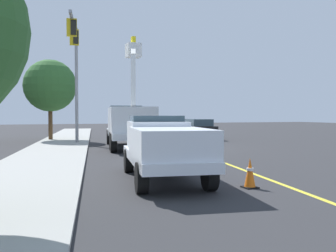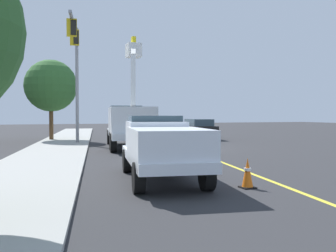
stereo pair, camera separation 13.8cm
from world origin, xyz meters
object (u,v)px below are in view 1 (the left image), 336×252
(passing_minivan, at_px, (198,127))
(service_pickup_truck, at_px, (164,145))
(traffic_signal_mast, at_px, (75,60))
(traffic_cone_mid_front, at_px, (171,147))
(traffic_cone_mid_rear, at_px, (151,137))
(utility_bucket_truck, at_px, (129,122))
(traffic_cone_leading, at_px, (250,173))

(passing_minivan, bearing_deg, service_pickup_truck, 151.28)
(service_pickup_truck, xyz_separation_m, traffic_signal_mast, (13.75, 1.07, 4.54))
(passing_minivan, distance_m, traffic_cone_mid_front, 12.42)
(service_pickup_truck, bearing_deg, traffic_cone_mid_front, -23.25)
(traffic_cone_mid_rear, height_order, traffic_signal_mast, traffic_signal_mast)
(utility_bucket_truck, distance_m, passing_minivan, 9.47)
(utility_bucket_truck, xyz_separation_m, traffic_cone_mid_front, (-4.84, -0.98, -1.21))
(traffic_signal_mast, bearing_deg, traffic_cone_mid_rear, -76.53)
(passing_minivan, relative_size, traffic_signal_mast, 0.62)
(service_pickup_truck, xyz_separation_m, traffic_cone_leading, (-2.01, -1.88, -0.69))
(traffic_cone_leading, bearing_deg, traffic_cone_mid_front, -6.96)
(service_pickup_truck, height_order, traffic_cone_leading, service_pickup_truck)
(service_pickup_truck, bearing_deg, passing_minivan, -28.72)
(traffic_cone_mid_rear, distance_m, traffic_signal_mast, 7.79)
(traffic_cone_mid_rear, bearing_deg, traffic_signal_mast, 103.47)
(service_pickup_truck, xyz_separation_m, traffic_cone_mid_front, (6.92, -2.98, -0.71))
(traffic_cone_mid_rear, bearing_deg, traffic_cone_mid_front, 169.08)
(utility_bucket_truck, height_order, traffic_signal_mast, traffic_signal_mast)
(passing_minivan, relative_size, traffic_cone_mid_front, 6.13)
(traffic_cone_mid_rear, bearing_deg, passing_minivan, -64.94)
(traffic_cone_mid_front, relative_size, traffic_cone_mid_rear, 0.94)
(service_pickup_truck, height_order, traffic_cone_mid_front, service_pickup_truck)
(traffic_cone_leading, height_order, traffic_cone_mid_front, traffic_cone_leading)
(passing_minivan, height_order, traffic_cone_mid_front, passing_minivan)
(utility_bucket_truck, bearing_deg, traffic_signal_mast, 56.99)
(utility_bucket_truck, height_order, passing_minivan, utility_bucket_truck)
(service_pickup_truck, height_order, traffic_cone_mid_rear, service_pickup_truck)
(traffic_cone_mid_rear, relative_size, traffic_signal_mast, 0.11)
(service_pickup_truck, bearing_deg, utility_bucket_truck, -9.62)
(utility_bucket_truck, relative_size, traffic_signal_mast, 1.04)
(traffic_cone_mid_front, bearing_deg, passing_minivan, -32.04)
(passing_minivan, relative_size, traffic_cone_mid_rear, 5.76)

